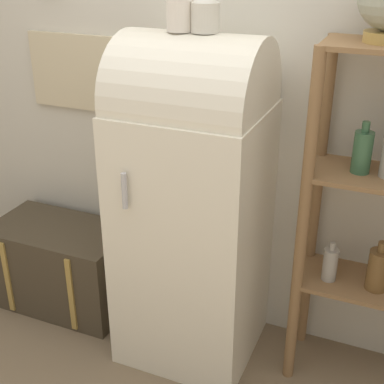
% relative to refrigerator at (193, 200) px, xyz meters
% --- Properties ---
extents(ground_plane, '(12.00, 12.00, 0.00)m').
position_rel_refrigerator_xyz_m(ground_plane, '(0.00, -0.26, -0.83)').
color(ground_plane, '#7A664C').
extents(wall_back, '(7.00, 0.09, 2.70)m').
position_rel_refrigerator_xyz_m(wall_back, '(-0.01, 0.32, 0.52)').
color(wall_back, beige).
rests_on(wall_back, ground_plane).
extents(refrigerator, '(0.63, 0.62, 1.58)m').
position_rel_refrigerator_xyz_m(refrigerator, '(0.00, 0.00, 0.00)').
color(refrigerator, silver).
rests_on(refrigerator, ground_plane).
extents(suitcase_trunk, '(0.75, 0.44, 0.48)m').
position_rel_refrigerator_xyz_m(suitcase_trunk, '(-0.82, 0.04, -0.58)').
color(suitcase_trunk, '#423828').
rests_on(suitcase_trunk, ground_plane).
extents(shelf_unit, '(0.59, 0.33, 1.57)m').
position_rel_refrigerator_xyz_m(shelf_unit, '(0.79, 0.11, 0.08)').
color(shelf_unit, olive).
rests_on(shelf_unit, ground_plane).
extents(vase_left, '(0.11, 0.11, 0.21)m').
position_rel_refrigerator_xyz_m(vase_left, '(-0.05, -0.01, 0.85)').
color(vase_left, silver).
rests_on(vase_left, refrigerator).
extents(vase_center, '(0.11, 0.11, 0.17)m').
position_rel_refrigerator_xyz_m(vase_center, '(0.05, 0.00, 0.83)').
color(vase_center, beige).
rests_on(vase_center, refrigerator).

